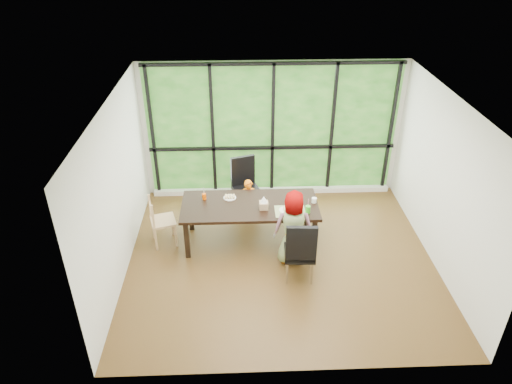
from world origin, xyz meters
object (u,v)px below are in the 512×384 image
child_older (293,228)px  tissue_box (264,205)px  plate_far (230,198)px  child_toddler (249,202)px  orange_cup (204,196)px  chair_window_leather (246,187)px  chair_end_beech (163,221)px  green_cup (308,209)px  white_mug (314,200)px  dining_table (250,223)px  plate_near (286,210)px  chair_interior_leather (300,249)px

child_older → tissue_box: bearing=-42.7°
tissue_box → plate_far: bearing=147.7°
child_toddler → orange_cup: size_ratio=8.25×
chair_window_leather → orange_cup: chair_window_leather is taller
orange_cup → chair_end_beech: bearing=-165.2°
plate_far → orange_cup: orange_cup is taller
green_cup → white_mug: bearing=64.5°
dining_table → plate_far: size_ratio=10.47×
chair_end_beech → plate_near: 2.10m
chair_end_beech → plate_far: 1.20m
child_toddler → plate_far: size_ratio=3.96×
chair_window_leather → chair_interior_leather: (0.77, -1.94, 0.00)m
chair_interior_leather → chair_window_leather: bearing=-65.1°
chair_interior_leather → chair_end_beech: (-2.21, 0.99, -0.09)m
child_toddler → chair_interior_leather: bearing=-68.3°
green_cup → tissue_box: green_cup is taller
chair_interior_leather → orange_cup: (-1.50, 1.17, 0.26)m
orange_cup → tissue_box: size_ratio=0.72×
plate_far → green_cup: size_ratio=1.72×
chair_interior_leather → white_mug: 1.09m
green_cup → tissue_box: 0.73m
dining_table → tissue_box: size_ratio=15.79×
white_mug → dining_table: bearing=-178.6°
chair_interior_leather → green_cup: 0.76m
white_mug → tissue_box: size_ratio=0.58×
child_older → plate_near: child_older is taller
chair_end_beech → child_toddler: size_ratio=1.04×
dining_table → chair_interior_leather: bearing=-52.9°
plate_far → orange_cup: 0.44m
plate_near → tissue_box: bearing=167.9°
chair_end_beech → plate_far: chair_end_beech is taller
chair_window_leather → chair_end_beech: (-1.44, -0.95, -0.09)m
orange_cup → white_mug: orange_cup is taller
chair_window_leather → plate_far: 0.83m
chair_window_leather → child_older: bearing=-82.6°
green_cup → tissue_box: (-0.71, 0.16, -0.00)m
chair_end_beech → child_older: child_older is taller
chair_interior_leather → tissue_box: 1.02m
orange_cup → white_mug: size_ratio=1.25×
child_older → orange_cup: size_ratio=12.30×
dining_table → tissue_box: (0.23, -0.13, 0.44)m
child_toddler → green_cup: 1.35m
chair_interior_leather → plate_near: size_ratio=4.84×
plate_far → green_cup: bearing=-22.0°
tissue_box → dining_table: bearing=149.5°
green_cup → child_older: bearing=-133.2°
dining_table → chair_interior_leather: 1.23m
plate_far → white_mug: size_ratio=2.59×
plate_far → plate_near: bearing=-25.1°
chair_end_beech → child_toddler: 1.59m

